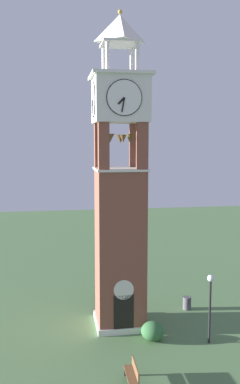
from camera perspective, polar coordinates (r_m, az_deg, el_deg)
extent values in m
plane|color=#517547|center=(25.35, 0.00, -17.62)|extent=(80.00, 80.00, 0.00)
cube|color=brown|center=(23.83, 0.00, -7.80)|extent=(2.62, 2.62, 8.95)
cube|color=silver|center=(25.28, 0.00, -17.26)|extent=(2.82, 2.82, 0.35)
cube|color=black|center=(23.69, 0.51, -16.43)|extent=(1.10, 0.04, 2.20)
cylinder|color=silver|center=(23.16, 0.52, -13.25)|extent=(1.10, 0.04, 1.10)
cube|color=brown|center=(21.86, -2.27, 6.17)|extent=(0.56, 0.56, 2.60)
cube|color=brown|center=(22.19, 3.06, 6.18)|extent=(0.56, 0.56, 2.60)
cube|color=brown|center=(23.91, -2.84, 6.25)|extent=(0.56, 0.56, 2.60)
cube|color=brown|center=(24.21, 2.05, 6.27)|extent=(0.56, 0.56, 2.60)
cube|color=silver|center=(23.07, 0.00, 3.15)|extent=(2.78, 2.78, 0.12)
cone|color=brown|center=(23.21, 1.39, 7.29)|extent=(0.44, 0.44, 0.54)
cone|color=brown|center=(23.60, 0.06, 7.29)|extent=(0.56, 0.56, 0.46)
cone|color=brown|center=(22.95, -1.47, 7.29)|extent=(0.57, 0.57, 0.54)
cone|color=brown|center=(22.45, 0.44, 7.30)|extent=(0.36, 0.36, 0.41)
cube|color=silver|center=(23.11, 0.00, 12.45)|extent=(2.86, 2.86, 2.42)
cylinder|color=white|center=(21.69, 0.60, 12.80)|extent=(1.84, 0.05, 1.84)
torus|color=black|center=(21.69, 0.60, 12.80)|extent=(1.86, 0.06, 1.86)
cube|color=black|center=(21.59, 0.20, 12.39)|extent=(0.39, 0.03, 0.39)
cube|color=black|center=(21.59, 0.45, 11.87)|extent=(0.20, 0.03, 0.73)
cylinder|color=white|center=(24.54, -0.53, 12.15)|extent=(1.84, 0.05, 1.84)
torus|color=black|center=(24.54, -0.53, 12.15)|extent=(1.86, 0.06, 1.86)
cube|color=black|center=(24.56, -0.93, 11.76)|extent=(0.39, 0.03, 0.39)
cube|color=black|center=(24.56, -0.71, 11.30)|extent=(0.20, 0.03, 0.73)
cylinder|color=white|center=(22.94, -3.67, 12.48)|extent=(0.05, 1.84, 1.84)
torus|color=black|center=(22.94, -3.67, 12.48)|extent=(0.06, 1.86, 1.86)
cube|color=black|center=(22.76, -3.78, 12.11)|extent=(0.03, 0.39, 0.39)
cube|color=black|center=(22.83, -3.80, 11.59)|extent=(0.03, 0.20, 0.73)
cylinder|color=white|center=(23.38, 3.60, 12.38)|extent=(0.05, 1.84, 1.84)
torus|color=black|center=(23.38, 3.60, 12.38)|extent=(0.06, 1.86, 1.86)
cube|color=black|center=(23.22, 3.83, 12.01)|extent=(0.03, 0.39, 0.39)
cube|color=black|center=(23.30, 3.77, 11.51)|extent=(0.03, 0.20, 0.73)
cube|color=silver|center=(23.27, 0.00, 15.62)|extent=(3.22, 3.22, 0.16)
cylinder|color=silver|center=(22.53, -1.76, 18.06)|extent=(0.22, 0.22, 1.52)
cylinder|color=silver|center=(22.78, 2.38, 17.94)|extent=(0.22, 0.22, 1.52)
cylinder|color=silver|center=(24.07, -2.24, 17.36)|extent=(0.22, 0.22, 1.52)
cylinder|color=silver|center=(24.30, 1.62, 17.26)|extent=(0.22, 0.22, 1.52)
cube|color=silver|center=(23.57, 0.00, 19.62)|extent=(2.01, 2.01, 0.12)
pyramid|color=silver|center=(23.75, 0.00, 21.47)|extent=(2.01, 2.01, 1.46)
sphere|color=#B79338|center=(23.97, 0.00, 23.44)|extent=(0.24, 0.24, 0.24)
cube|color=brown|center=(19.82, 1.53, -23.75)|extent=(0.46, 1.61, 0.06)
cube|color=brown|center=(19.71, 2.13, -23.01)|extent=(0.07, 1.60, 0.44)
cube|color=#2D2D33|center=(20.55, 1.17, -23.31)|extent=(0.40, 0.09, 0.42)
cylinder|color=black|center=(23.11, 12.18, -15.82)|extent=(0.12, 0.12, 3.34)
sphere|color=silver|center=(22.46, 12.31, -11.46)|extent=(0.36, 0.36, 0.36)
cylinder|color=#4C4C51|center=(27.50, 9.16, -14.77)|extent=(0.52, 0.52, 0.80)
ellipsoid|color=#336638|center=(23.45, 4.49, -18.45)|extent=(1.25, 1.25, 1.00)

